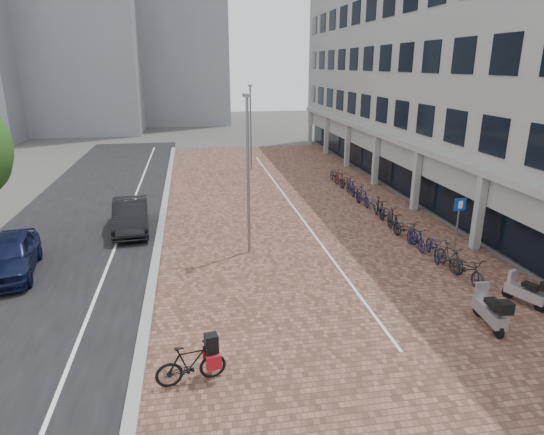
{
  "coord_description": "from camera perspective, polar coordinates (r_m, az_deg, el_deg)",
  "views": [
    {
      "loc": [
        -3.39,
        -13.82,
        7.82
      ],
      "look_at": [
        0.0,
        6.0,
        1.3
      ],
      "focal_mm": 31.23,
      "sensor_mm": 36.0,
      "label": 1
    }
  ],
  "objects": [
    {
      "name": "street_asphalt",
      "position": [
        27.55,
        -21.02,
        0.26
      ],
      "size": [
        8.0,
        50.0,
        0.03
      ],
      "primitive_type": "cube",
      "color": "black",
      "rests_on": "ground"
    },
    {
      "name": "car_navy",
      "position": [
        20.98,
        -29.1,
        -4.0
      ],
      "size": [
        2.53,
        4.86,
        1.58
      ],
      "primitive_type": "imported",
      "rotation": [
        0.0,
        0.0,
        0.15
      ],
      "color": "#0E1334",
      "rests_on": "ground"
    },
    {
      "name": "scooter_back",
      "position": [
        16.34,
        24.79,
        -9.96
      ],
      "size": [
        0.76,
        1.88,
        1.25
      ],
      "primitive_type": null,
      "rotation": [
        0.0,
        0.0,
        -0.11
      ],
      "color": "#9B9BA0",
      "rests_on": "ground"
    },
    {
      "name": "ground",
      "position": [
        16.24,
        3.64,
        -10.87
      ],
      "size": [
        140.0,
        140.0,
        0.0
      ],
      "primitive_type": "plane",
      "color": "#474442",
      "rests_on": "ground"
    },
    {
      "name": "car_dark",
      "position": [
        24.17,
        -16.66,
        0.24
      ],
      "size": [
        2.05,
        4.81,
        1.54
      ],
      "primitive_type": "imported",
      "rotation": [
        0.0,
        0.0,
        0.09
      ],
      "color": "black",
      "rests_on": "ground"
    },
    {
      "name": "hero_bike",
      "position": [
        12.77,
        -9.75,
        -16.93
      ],
      "size": [
        1.89,
        0.82,
        1.29
      ],
      "rotation": [
        0.0,
        0.0,
        1.74
      ],
      "color": "black",
      "rests_on": "ground"
    },
    {
      "name": "office_building",
      "position": [
        34.02,
        20.05,
        18.0
      ],
      "size": [
        8.4,
        40.0,
        15.0
      ],
      "color": "#979792",
      "rests_on": "ground"
    },
    {
      "name": "parking_sign",
      "position": [
        21.3,
        21.55,
        0.03
      ],
      "size": [
        0.53,
        0.1,
        2.55
      ],
      "rotation": [
        0.0,
        0.0,
        0.07
      ],
      "color": "slate",
      "rests_on": "ground"
    },
    {
      "name": "bg_towers",
      "position": [
        64.0,
        -21.18,
        22.37
      ],
      "size": [
        33.0,
        23.0,
        32.0
      ],
      "color": "gray",
      "rests_on": "ground"
    },
    {
      "name": "bike_row",
      "position": [
        25.9,
        12.78,
        1.14
      ],
      "size": [
        1.28,
        18.11,
        1.05
      ],
      "color": "black",
      "rests_on": "ground"
    },
    {
      "name": "lamp_near",
      "position": [
        19.73,
        -2.9,
        4.8
      ],
      "size": [
        0.12,
        0.12,
        6.67
      ],
      "primitive_type": "cylinder",
      "color": "gray",
      "rests_on": "ground"
    },
    {
      "name": "lamp_far",
      "position": [
        36.58,
        -2.59,
        10.65
      ],
      "size": [
        0.12,
        0.12,
        6.34
      ],
      "primitive_type": "cylinder",
      "color": "slate",
      "rests_on": "ground"
    },
    {
      "name": "lane_line",
      "position": [
        27.21,
        -16.91,
        0.52
      ],
      "size": [
        0.12,
        44.0,
        0.0
      ],
      "primitive_type": "cube",
      "color": "white",
      "rests_on": "street_asphalt"
    },
    {
      "name": "plaza_brick",
      "position": [
        27.51,
        2.0,
        1.46
      ],
      "size": [
        14.5,
        42.0,
        0.04
      ],
      "primitive_type": "cube",
      "color": "brown",
      "rests_on": "ground"
    },
    {
      "name": "curb",
      "position": [
        27.01,
        -12.92,
        0.83
      ],
      "size": [
        0.35,
        42.0,
        0.14
      ],
      "primitive_type": "cube",
      "color": "gray",
      "rests_on": "ground"
    },
    {
      "name": "parking_line",
      "position": [
        27.54,
        2.41,
        1.53
      ],
      "size": [
        0.1,
        30.0,
        0.0
      ],
      "primitive_type": "cube",
      "color": "white",
      "rests_on": "plaza_brick"
    },
    {
      "name": "scooter_front",
      "position": [
        18.28,
        28.29,
        -7.75
      ],
      "size": [
        1.08,
        1.68,
        1.11
      ],
      "primitive_type": null,
      "rotation": [
        0.0,
        0.0,
        0.39
      ],
      "color": "#BCBCC1",
      "rests_on": "ground"
    }
  ]
}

